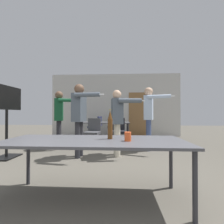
# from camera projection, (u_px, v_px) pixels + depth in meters

# --- Properties ---
(ground_plane) EXTENTS (24.00, 24.00, 0.00)m
(ground_plane) POSITION_uv_depth(u_px,v_px,m) (97.00, 219.00, 1.50)
(ground_plane) COLOR #5B564C
(back_wall) EXTENTS (6.08, 0.12, 2.94)m
(back_wall) POSITION_uv_depth(u_px,v_px,m) (116.00, 105.00, 7.14)
(back_wall) COLOR beige
(back_wall) RESTS_ON ground_plane
(conference_table_near) EXTENTS (2.23, 0.81, 0.74)m
(conference_table_near) POSITION_uv_depth(u_px,v_px,m) (94.00, 144.00, 1.85)
(conference_table_near) COLOR #4C4C51
(conference_table_near) RESTS_ON ground_plane
(conference_table_far) EXTENTS (1.95, 0.78, 0.74)m
(conference_table_far) POSITION_uv_depth(u_px,v_px,m) (103.00, 124.00, 5.67)
(conference_table_far) COLOR #4C4C51
(conference_table_far) RESTS_ON ground_plane
(tv_screen) EXTENTS (0.44, 0.97, 1.74)m
(tv_screen) POSITION_uv_depth(u_px,v_px,m) (7.00, 113.00, 3.60)
(tv_screen) COLOR black
(tv_screen) RESTS_ON ground_plane
(person_near_casual) EXTENTS (0.84, 0.69, 1.66)m
(person_near_casual) POSITION_uv_depth(u_px,v_px,m) (117.00, 116.00, 3.79)
(person_near_casual) COLOR beige
(person_near_casual) RESTS_ON ground_plane
(person_center_tall) EXTENTS (0.90, 0.59, 1.75)m
(person_center_tall) POSITION_uv_depth(u_px,v_px,m) (59.00, 113.00, 4.59)
(person_center_tall) COLOR #28282D
(person_center_tall) RESTS_ON ground_plane
(person_right_polo) EXTENTS (0.76, 0.76, 1.82)m
(person_right_polo) POSITION_uv_depth(u_px,v_px,m) (149.00, 112.00, 4.33)
(person_right_polo) COLOR #3D4C75
(person_right_polo) RESTS_ON ground_plane
(person_left_plaid) EXTENTS (0.79, 0.69, 1.79)m
(person_left_plaid) POSITION_uv_depth(u_px,v_px,m) (80.00, 112.00, 3.66)
(person_left_plaid) COLOR #28282D
(person_left_plaid) RESTS_ON ground_plane
(office_chair_near_pushed) EXTENTS (0.60, 0.54, 0.94)m
(office_chair_near_pushed) POSITION_uv_depth(u_px,v_px,m) (96.00, 128.00, 6.46)
(office_chair_near_pushed) COLOR black
(office_chair_near_pushed) RESTS_ON ground_plane
(office_chair_mid_tucked) EXTENTS (0.52, 0.55, 0.91)m
(office_chair_mid_tucked) POSITION_uv_depth(u_px,v_px,m) (118.00, 132.00, 5.05)
(office_chair_mid_tucked) COLOR black
(office_chair_mid_tucked) RESTS_ON ground_plane
(office_chair_side_rolled) EXTENTS (0.57, 0.52, 0.93)m
(office_chair_side_rolled) POSITION_uv_depth(u_px,v_px,m) (115.00, 128.00, 6.42)
(office_chair_side_rolled) COLOR black
(office_chair_side_rolled) RESTS_ON ground_plane
(office_chair_far_right) EXTENTS (0.52, 0.57, 0.90)m
(office_chair_far_right) POSITION_uv_depth(u_px,v_px,m) (93.00, 133.00, 4.84)
(office_chair_far_right) COLOR black
(office_chair_far_right) RESTS_ON ground_plane
(beer_bottle) EXTENTS (0.06, 0.06, 0.38)m
(beer_bottle) POSITION_uv_depth(u_px,v_px,m) (110.00, 125.00, 1.92)
(beer_bottle) COLOR #563314
(beer_bottle) RESTS_ON conference_table_near
(drink_cup) EXTENTS (0.08, 0.08, 0.11)m
(drink_cup) POSITION_uv_depth(u_px,v_px,m) (128.00, 136.00, 1.77)
(drink_cup) COLOR #E05123
(drink_cup) RESTS_ON conference_table_near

